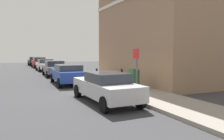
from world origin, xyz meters
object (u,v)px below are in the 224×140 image
at_px(car_grey, 54,68).
at_px(car_white, 45,65).
at_px(car_black, 34,61).
at_px(utility_cabinet, 134,80).
at_px(bollard_near_cabinet, 122,76).
at_px(street_sign, 137,65).
at_px(car_red, 39,62).
at_px(car_blue, 68,74).
at_px(car_silver, 106,87).
at_px(bollard_far_kerb, 97,75).

distance_m(car_grey, car_white, 6.25).
height_order(car_black, utility_cabinet, car_black).
bearing_deg(bollard_near_cabinet, street_sign, -106.67).
height_order(car_grey, car_red, car_red).
bearing_deg(car_blue, utility_cabinet, -147.19).
bearing_deg(utility_cabinet, car_red, 96.32).
relative_size(car_black, street_sign, 1.78).
height_order(car_silver, car_grey, car_grey).
distance_m(car_blue, bollard_far_kerb, 2.19).
bearing_deg(car_blue, bollard_near_cabinet, -132.55).
distance_m(car_white, bollard_far_kerb, 14.13).
bearing_deg(car_black, car_silver, 179.19).
relative_size(car_grey, utility_cabinet, 3.95).
height_order(car_black, bollard_far_kerb, car_black).
xyz_separation_m(car_red, bollard_near_cabinet, (2.66, -21.35, -0.06)).
bearing_deg(car_blue, car_grey, 0.11).
distance_m(car_blue, car_red, 18.58).
relative_size(car_grey, car_white, 1.12).
relative_size(car_white, car_red, 0.93).
bearing_deg(car_black, bollard_far_kerb, -177.64).
bearing_deg(car_black, utility_cabinet, -175.75).
relative_size(car_blue, bollard_far_kerb, 4.20).
distance_m(car_grey, bollard_near_cabinet, 9.50).
relative_size(car_silver, car_grey, 0.99).
height_order(car_white, car_red, car_red).
bearing_deg(bollard_near_cabinet, utility_cabinet, -93.21).
bearing_deg(street_sign, bollard_far_kerb, 90.82).
xyz_separation_m(car_black, utility_cabinet, (2.66, -28.97, -0.04)).
distance_m(car_blue, street_sign, 6.94).
xyz_separation_m(car_blue, street_sign, (1.69, -6.67, 0.91)).
xyz_separation_m(car_silver, street_sign, (1.50, -0.15, 0.94)).
height_order(car_silver, car_black, car_black).
distance_m(car_silver, street_sign, 1.77).
bearing_deg(bollard_near_cabinet, car_silver, -125.38).
distance_m(car_black, bollard_far_kerb, 25.93).
bearing_deg(car_grey, street_sign, -171.75).
xyz_separation_m(bollard_near_cabinet, street_sign, (-1.17, -3.89, 0.96)).
distance_m(car_white, car_black, 11.83).
distance_m(car_silver, utility_cabinet, 3.23).
bearing_deg(street_sign, car_red, 93.39).
bearing_deg(bollard_far_kerb, car_black, 93.36).
bearing_deg(car_white, bollard_near_cabinet, -171.69).
relative_size(car_blue, car_black, 1.07).
bearing_deg(car_white, car_grey, 178.06).
distance_m(car_silver, bollard_far_kerb, 5.24).
xyz_separation_m(car_red, bollard_far_kerb, (1.42, -20.06, -0.06)).
bearing_deg(car_red, car_white, 178.68).
xyz_separation_m(bollard_far_kerb, street_sign, (0.07, -5.19, 0.96)).
xyz_separation_m(car_silver, car_black, (-0.10, 30.93, 0.00)).
bearing_deg(car_grey, bollard_near_cabinet, -161.98).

